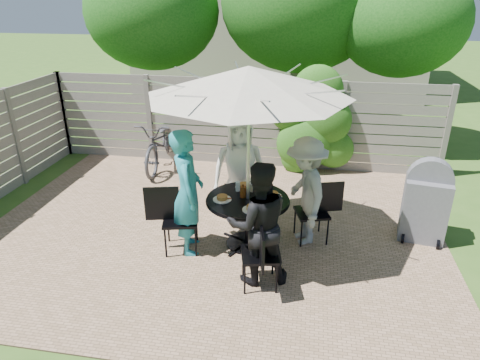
% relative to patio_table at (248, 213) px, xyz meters
% --- Properties ---
extents(backyard_envelope, '(60.00, 60.00, 5.00)m').
position_rel_patio_table_xyz_m(backyard_envelope, '(-0.52, 10.41, 2.08)').
color(backyard_envelope, '#34571B').
rests_on(backyard_envelope, ground).
extents(patio_table, '(1.46, 1.46, 0.76)m').
position_rel_patio_table_xyz_m(patio_table, '(0.00, 0.00, 0.00)').
color(patio_table, black).
rests_on(patio_table, ground).
extents(umbrella, '(3.35, 3.35, 2.58)m').
position_rel_patio_table_xyz_m(umbrella, '(-0.00, -0.00, 1.86)').
color(umbrella, silver).
rests_on(umbrella, ground).
extents(chair_back, '(0.54, 0.71, 0.93)m').
position_rel_patio_table_xyz_m(chair_back, '(-0.29, 0.92, -0.25)').
color(chair_back, black).
rests_on(chair_back, ground).
extents(person_back, '(0.97, 0.78, 1.73)m').
position_rel_patio_table_xyz_m(person_back, '(-0.25, 0.79, 0.33)').
color(person_back, white).
rests_on(person_back, ground).
extents(chair_left, '(0.76, 0.58, 1.00)m').
position_rel_patio_table_xyz_m(chair_left, '(-0.92, -0.29, -0.23)').
color(chair_left, black).
rests_on(chair_left, ground).
extents(person_left, '(0.61, 0.76, 1.81)m').
position_rel_patio_table_xyz_m(person_left, '(-0.79, -0.25, 0.37)').
color(person_left, teal).
rests_on(person_left, ground).
extents(chair_front, '(0.53, 0.71, 0.93)m').
position_rel_patio_table_xyz_m(chair_front, '(0.29, -0.92, -0.25)').
color(chair_front, black).
rests_on(chair_front, ground).
extents(person_front, '(0.94, 0.83, 1.63)m').
position_rel_patio_table_xyz_m(person_front, '(0.25, -0.79, 0.28)').
color(person_front, black).
rests_on(person_front, ground).
extents(chair_right, '(0.71, 0.56, 0.93)m').
position_rel_patio_table_xyz_m(chair_right, '(0.92, 0.29, -0.25)').
color(chair_right, black).
rests_on(chair_right, ground).
extents(person_right, '(0.89, 1.18, 1.61)m').
position_rel_patio_table_xyz_m(person_right, '(0.79, 0.25, 0.27)').
color(person_right, '#979894').
rests_on(person_right, ground).
extents(plate_back, '(0.26, 0.26, 0.06)m').
position_rel_patio_table_xyz_m(plate_back, '(-0.11, 0.34, 0.26)').
color(plate_back, white).
rests_on(plate_back, patio_table).
extents(plate_left, '(0.26, 0.26, 0.06)m').
position_rel_patio_table_xyz_m(plate_left, '(-0.34, -0.11, 0.26)').
color(plate_left, white).
rests_on(plate_left, patio_table).
extents(plate_front, '(0.26, 0.26, 0.06)m').
position_rel_patio_table_xyz_m(plate_front, '(0.11, -0.34, 0.26)').
color(plate_front, white).
rests_on(plate_front, patio_table).
extents(plate_right, '(0.26, 0.26, 0.06)m').
position_rel_patio_table_xyz_m(plate_right, '(0.34, 0.11, 0.26)').
color(plate_right, white).
rests_on(plate_right, patio_table).
extents(glass_back, '(0.07, 0.07, 0.14)m').
position_rel_patio_table_xyz_m(glass_back, '(-0.18, 0.22, 0.30)').
color(glass_back, silver).
rests_on(glass_back, patio_table).
extents(glass_front, '(0.07, 0.07, 0.14)m').
position_rel_patio_table_xyz_m(glass_front, '(0.18, -0.22, 0.30)').
color(glass_front, silver).
rests_on(glass_front, patio_table).
extents(glass_right, '(0.07, 0.07, 0.14)m').
position_rel_patio_table_xyz_m(glass_right, '(0.22, 0.18, 0.30)').
color(glass_right, silver).
rests_on(glass_right, patio_table).
extents(syrup_jug, '(0.09, 0.09, 0.16)m').
position_rel_patio_table_xyz_m(syrup_jug, '(-0.07, 0.03, 0.31)').
color(syrup_jug, '#59280C').
rests_on(syrup_jug, patio_table).
extents(coffee_cup, '(0.08, 0.08, 0.12)m').
position_rel_patio_table_xyz_m(coffee_cup, '(0.03, 0.24, 0.29)').
color(coffee_cup, '#C6B293').
rests_on(coffee_cup, patio_table).
extents(bicycle, '(0.77, 2.02, 1.05)m').
position_rel_patio_table_xyz_m(bicycle, '(-2.23, 2.72, -0.01)').
color(bicycle, '#333338').
rests_on(bicycle, ground).
extents(bbq_grill, '(0.70, 0.58, 1.28)m').
position_rel_patio_table_xyz_m(bbq_grill, '(2.53, 0.63, 0.05)').
color(bbq_grill, slate).
rests_on(bbq_grill, ground).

